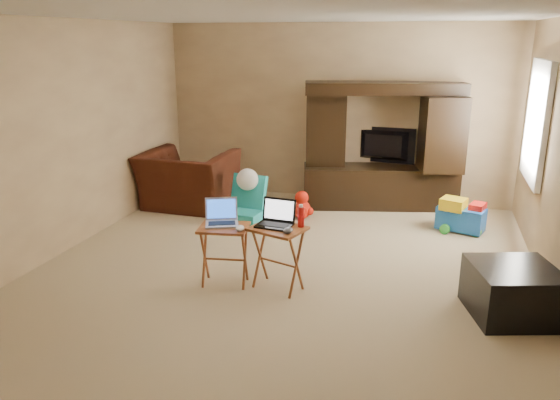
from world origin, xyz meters
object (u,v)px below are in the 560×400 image
(television, at_px, (383,146))
(laptop_left, at_px, (222,213))
(ottoman, at_px, (513,291))
(tray_table_left, at_px, (225,255))
(mouse_right, at_px, (288,230))
(water_bottle, at_px, (301,217))
(entertainment_center, at_px, (381,146))
(plush_toy, at_px, (302,205))
(recliner, at_px, (188,180))
(mouse_left, at_px, (240,228))
(tray_table_right, at_px, (278,258))
(laptop_right, at_px, (274,214))
(push_toy, at_px, (461,215))
(child_rocker, at_px, (244,200))

(television, height_order, laptop_left, television)
(ottoman, height_order, tray_table_left, tray_table_left)
(mouse_right, relative_size, water_bottle, 0.66)
(entertainment_center, relative_size, plush_toy, 5.57)
(recliner, height_order, mouse_left, recliner)
(laptop_left, height_order, mouse_left, laptop_left)
(laptop_left, xyz_separation_m, mouse_left, (0.22, -0.10, -0.10))
(ottoman, height_order, tray_table_right, tray_table_right)
(tray_table_left, bearing_deg, laptop_left, 126.46)
(water_bottle, bearing_deg, ottoman, -0.98)
(recliner, relative_size, ottoman, 1.75)
(entertainment_center, bearing_deg, laptop_right, -116.54)
(tray_table_right, relative_size, water_bottle, 3.25)
(laptop_right, xyz_separation_m, mouse_left, (-0.29, -0.13, -0.12))
(ottoman, bearing_deg, tray_table_right, -178.67)
(ottoman, bearing_deg, mouse_right, -175.06)
(recliner, bearing_deg, push_toy, -178.42)
(recliner, distance_m, mouse_right, 3.08)
(recliner, height_order, push_toy, recliner)
(ottoman, relative_size, laptop_right, 2.13)
(child_rocker, relative_size, tray_table_left, 1.03)
(plush_toy, xyz_separation_m, laptop_right, (0.24, -2.08, 0.55))
(entertainment_center, height_order, ottoman, entertainment_center)
(laptop_left, height_order, mouse_right, laptop_left)
(tray_table_right, distance_m, laptop_left, 0.68)
(push_toy, xyz_separation_m, mouse_left, (-2.05, -2.27, 0.40))
(entertainment_center, xyz_separation_m, laptop_right, (-0.68, -2.90, -0.13))
(laptop_right, relative_size, water_bottle, 1.70)
(recliner, relative_size, push_toy, 2.14)
(mouse_left, bearing_deg, push_toy, 47.85)
(tray_table_right, xyz_separation_m, laptop_right, (-0.04, 0.02, 0.43))
(television, relative_size, mouse_left, 7.32)
(entertainment_center, relative_size, push_toy, 3.76)
(entertainment_center, distance_m, mouse_right, 3.09)
(mouse_right, bearing_deg, laptop_right, 140.53)
(child_rocker, bearing_deg, tray_table_right, -54.30)
(mouse_right, bearing_deg, television, 81.00)
(push_toy, relative_size, laptop_left, 1.82)
(laptop_right, height_order, water_bottle, laptop_right)
(plush_toy, distance_m, water_bottle, 2.14)
(ottoman, distance_m, tray_table_right, 2.08)
(push_toy, height_order, laptop_left, laptop_left)
(laptop_left, relative_size, laptop_right, 0.96)
(television, distance_m, water_bottle, 3.08)
(entertainment_center, distance_m, push_toy, 1.47)
(entertainment_center, xyz_separation_m, ottoman, (1.43, -2.87, -0.64))
(tray_table_left, distance_m, mouse_left, 0.38)
(push_toy, height_order, mouse_right, mouse_right)
(recliner, bearing_deg, television, -157.68)
(recliner, bearing_deg, laptop_left, 123.98)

